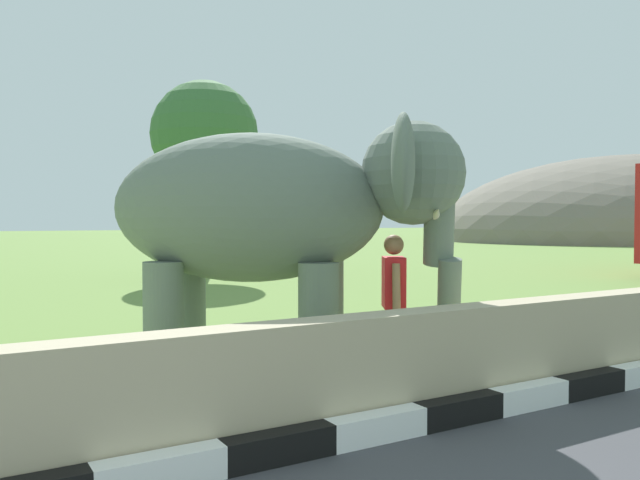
{
  "coord_description": "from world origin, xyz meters",
  "views": [
    {
      "loc": [
        -0.25,
        -0.87,
        1.83
      ],
      "look_at": [
        3.38,
        5.26,
        1.6
      ],
      "focal_mm": 36.0,
      "sensor_mm": 36.0,
      "label": 1
    }
  ],
  "objects": [
    {
      "name": "elephant",
      "position": [
        3.07,
        5.65,
        1.91
      ],
      "size": [
        3.94,
        3.63,
        2.93
      ],
      "color": "slate",
      "rests_on": "ground_plane"
    },
    {
      "name": "tree_distant",
      "position": [
        7.02,
        18.66,
        4.5
      ],
      "size": [
        3.41,
        3.41,
        6.24
      ],
      "color": "brown",
      "rests_on": "ground_plane"
    },
    {
      "name": "barrier_parapet",
      "position": [
        2.0,
        3.67,
        0.5
      ],
      "size": [
        28.0,
        0.36,
        1.0
      ],
      "primitive_type": "cube",
      "color": "tan",
      "rests_on": "ground_plane"
    },
    {
      "name": "person_handler",
      "position": [
        4.2,
        4.99,
        0.93
      ],
      "size": [
        0.42,
        0.6,
        1.66
      ],
      "color": "navy",
      "rests_on": "ground_plane"
    },
    {
      "name": "hill_east",
      "position": [
        55.0,
        35.02,
        0.0
      ],
      "size": [
        40.47,
        32.38,
        15.31
      ],
      "color": "#6E675B",
      "rests_on": "ground_plane"
    }
  ]
}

